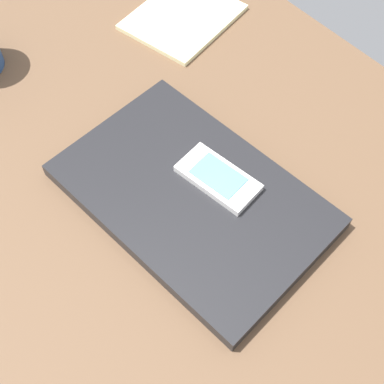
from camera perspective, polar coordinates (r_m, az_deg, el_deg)
The scene contains 4 objects.
desk_surface at distance 71.11cm, azimuth -1.27°, elevation -1.19°, with size 120.00×80.00×3.00cm, color brown.
laptop_closed at distance 68.66cm, azimuth 0.00°, elevation -0.43°, with size 34.30×22.23×2.11cm, color black.
cell_phone_on_laptop at distance 68.39cm, azimuth 2.84°, elevation 1.54°, with size 11.45×6.99×1.14cm.
notepad at distance 93.56cm, azimuth -0.99°, elevation 18.39°, with size 14.58×17.66×0.80cm, color #F2EDB2.
Camera 1 is at (-29.51, 22.74, 62.07)cm, focal length 49.31 mm.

